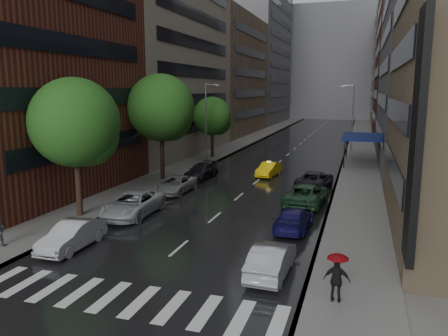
% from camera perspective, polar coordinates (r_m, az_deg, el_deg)
% --- Properties ---
extents(ground, '(220.00, 220.00, 0.00)m').
position_cam_1_polar(ground, '(20.60, -10.47, -14.02)').
color(ground, gray).
rests_on(ground, ground).
extents(road, '(14.00, 140.00, 0.01)m').
position_cam_1_polar(road, '(67.64, 9.73, 2.93)').
color(road, black).
rests_on(road, ground).
extents(sidewalk_left, '(4.00, 140.00, 0.15)m').
position_cam_1_polar(sidewalk_left, '(69.40, 2.35, 3.31)').
color(sidewalk_left, gray).
rests_on(sidewalk_left, ground).
extents(sidewalk_right, '(4.00, 140.00, 0.15)m').
position_cam_1_polar(sidewalk_right, '(67.02, 17.38, 2.61)').
color(sidewalk_right, gray).
rests_on(sidewalk_right, ground).
extents(crosswalk, '(13.15, 2.80, 0.01)m').
position_cam_1_polar(crosswalk, '(18.93, -12.86, -16.34)').
color(crosswalk, silver).
rests_on(crosswalk, ground).
extents(buildings_left, '(8.00, 108.00, 38.00)m').
position_cam_1_polar(buildings_left, '(79.40, -0.18, 15.69)').
color(buildings_left, maroon).
rests_on(buildings_left, ground).
extents(buildings_right, '(8.05, 109.10, 36.00)m').
position_cam_1_polar(buildings_right, '(73.75, 22.87, 14.59)').
color(buildings_right, '#937A5B').
rests_on(buildings_right, ground).
extents(building_far, '(40.00, 14.00, 32.00)m').
position_cam_1_polar(building_far, '(135.02, 14.04, 13.14)').
color(building_far, slate).
rests_on(building_far, ground).
extents(tree_near, '(5.77, 5.77, 9.20)m').
position_cam_1_polar(tree_near, '(29.77, -18.91, 5.62)').
color(tree_near, '#382619').
rests_on(tree_near, ground).
extents(tree_mid, '(6.18, 6.18, 9.85)m').
position_cam_1_polar(tree_mid, '(40.69, -8.23, 7.78)').
color(tree_mid, '#382619').
rests_on(tree_mid, ground).
extents(tree_far, '(4.74, 4.74, 7.56)m').
position_cam_1_polar(tree_far, '(54.00, -1.57, 6.78)').
color(tree_far, '#382619').
rests_on(tree_far, ground).
extents(taxi, '(1.94, 4.27, 1.36)m').
position_cam_1_polar(taxi, '(43.04, 5.86, -0.17)').
color(taxi, yellow).
rests_on(taxi, ground).
extents(parked_cars_left, '(2.79, 24.42, 1.60)m').
position_cam_1_polar(parked_cars_left, '(33.06, -8.88, -3.31)').
color(parked_cars_left, '#ABABB1').
rests_on(parked_cars_left, ground).
extents(parked_cars_right, '(3.08, 23.81, 1.61)m').
position_cam_1_polar(parked_cars_right, '(31.54, 10.43, -3.97)').
color(parked_cars_right, '#9EA0A7').
rests_on(parked_cars_right, ground).
extents(ped_red_umbrella, '(1.06, 0.82, 2.01)m').
position_cam_1_polar(ped_red_umbrella, '(18.06, 14.56, -13.17)').
color(ped_red_umbrella, black).
rests_on(ped_red_umbrella, sidewalk_right).
extents(street_lamp_left, '(1.74, 0.22, 9.00)m').
position_cam_1_polar(street_lamp_left, '(49.55, -2.28, 6.14)').
color(street_lamp_left, gray).
rests_on(street_lamp_left, sidewalk_left).
extents(street_lamp_right, '(1.74, 0.22, 9.00)m').
position_cam_1_polar(street_lamp_right, '(61.62, 16.39, 6.53)').
color(street_lamp_right, gray).
rests_on(street_lamp_right, sidewalk_right).
extents(awning, '(4.00, 8.00, 3.12)m').
position_cam_1_polar(awning, '(51.77, 17.43, 3.91)').
color(awning, navy).
rests_on(awning, sidewalk_right).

